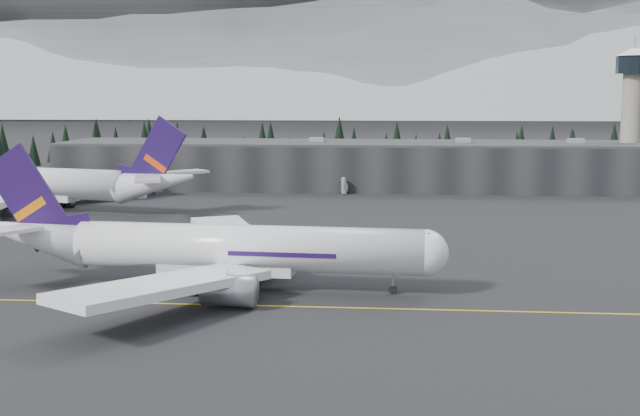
# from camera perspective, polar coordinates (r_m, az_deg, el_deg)

# --- Properties ---
(ground) EXTENTS (1400.00, 1400.00, 0.00)m
(ground) POSITION_cam_1_polar(r_m,az_deg,el_deg) (99.70, -1.00, -6.75)
(ground) COLOR black
(ground) RESTS_ON ground
(taxiline) EXTENTS (400.00, 0.40, 0.02)m
(taxiline) POSITION_cam_1_polar(r_m,az_deg,el_deg) (97.77, -1.12, -7.04)
(taxiline) COLOR gold
(taxiline) RESTS_ON ground
(terminal) EXTENTS (160.00, 30.00, 12.60)m
(terminal) POSITION_cam_1_polar(r_m,az_deg,el_deg) (221.92, 2.34, 3.11)
(terminal) COLOR black
(terminal) RESTS_ON ground
(control_tower) EXTENTS (10.00, 10.00, 37.70)m
(control_tower) POSITION_cam_1_polar(r_m,az_deg,el_deg) (233.10, 21.30, 7.02)
(control_tower) COLOR gray
(control_tower) RESTS_ON ground
(treeline) EXTENTS (360.00, 20.00, 15.00)m
(treeline) POSITION_cam_1_polar(r_m,az_deg,el_deg) (258.68, 2.72, 4.08)
(treeline) COLOR black
(treeline) RESTS_ON ground
(mountain_ridge) EXTENTS (4400.00, 900.00, 420.00)m
(mountain_ridge) POSITION_cam_1_polar(r_m,az_deg,el_deg) (1096.20, 4.45, 6.72)
(mountain_ridge) COLOR white
(mountain_ridge) RESTS_ON ground
(jet_main) EXTENTS (64.65, 59.55, 19.00)m
(jet_main) POSITION_cam_1_polar(r_m,az_deg,el_deg) (107.45, -8.06, -2.81)
(jet_main) COLOR silver
(jet_main) RESTS_ON ground
(jet_parked) EXTENTS (70.84, 64.65, 21.16)m
(jet_parked) POSITION_cam_1_polar(r_m,az_deg,el_deg) (187.17, -18.89, 1.65)
(jet_parked) COLOR silver
(jet_parked) RESTS_ON ground
(gse_vehicle_a) EXTENTS (3.13, 5.12, 1.32)m
(gse_vehicle_a) POSITION_cam_1_polar(r_m,az_deg,el_deg) (200.96, -12.52, 0.78)
(gse_vehicle_a) COLOR silver
(gse_vehicle_a) RESTS_ON ground
(gse_vehicle_b) EXTENTS (4.82, 3.86, 1.54)m
(gse_vehicle_b) POSITION_cam_1_polar(r_m,az_deg,el_deg) (206.23, 1.77, 1.19)
(gse_vehicle_b) COLOR silver
(gse_vehicle_b) RESTS_ON ground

